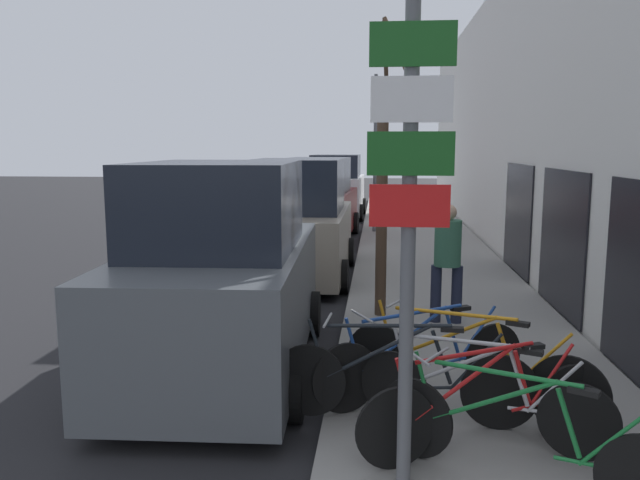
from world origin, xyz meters
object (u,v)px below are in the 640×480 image
at_px(street_tree, 384,184).
at_px(traffic_light, 375,132).
at_px(bicycle_2, 480,396).
at_px(parked_car_3, 336,189).
at_px(signpost, 409,222).
at_px(pedestrian_near, 447,255).
at_px(bicycle_3, 402,380).
at_px(bicycle_1, 487,408).
at_px(bicycle_4, 466,369).
at_px(parked_car_0, 223,279).
at_px(bicycle_0, 519,439).
at_px(parked_car_2, 318,203).
at_px(parked_car_1, 299,225).
at_px(bicycle_5, 423,361).

xyz_separation_m(street_tree, traffic_light, (-0.20, 9.11, 0.94)).
relative_size(bicycle_2, parked_car_3, 0.49).
bearing_deg(bicycle_2, signpost, 164.09).
bearing_deg(pedestrian_near, parked_car_3, 106.41).
height_order(bicycle_2, bicycle_3, bicycle_3).
distance_m(bicycle_2, parked_car_3, 18.12).
relative_size(bicycle_1, bicycle_4, 0.92).
height_order(bicycle_2, parked_car_0, parked_car_0).
height_order(bicycle_2, traffic_light, traffic_light).
xyz_separation_m(bicycle_0, parked_car_2, (-2.73, 13.01, 0.50)).
distance_m(parked_car_0, parked_car_1, 5.29).
xyz_separation_m(signpost, pedestrian_near, (0.76, 4.39, -0.99)).
distance_m(bicycle_4, street_tree, 3.78).
xyz_separation_m(bicycle_4, bicycle_5, (-0.38, 0.24, -0.02)).
bearing_deg(bicycle_4, parked_car_1, 46.67).
height_order(bicycle_0, parked_car_1, parked_car_1).
bearing_deg(parked_car_0, bicycle_4, -27.61).
bearing_deg(parked_car_3, bicycle_4, -81.11).
height_order(bicycle_1, bicycle_2, bicycle_1).
relative_size(signpost, street_tree, 0.81).
relative_size(parked_car_0, parked_car_1, 1.05).
relative_size(parked_car_0, parked_car_2, 1.01).
bearing_deg(bicycle_5, traffic_light, -24.68).
height_order(signpost, pedestrian_near, signpost).
distance_m(bicycle_0, pedestrian_near, 4.43).
bearing_deg(parked_car_2, bicycle_0, -75.09).
xyz_separation_m(parked_car_0, traffic_light, (1.66, 11.23, 1.93)).
relative_size(bicycle_4, traffic_light, 0.51).
bearing_deg(bicycle_5, bicycle_1, 175.22).
distance_m(pedestrian_near, traffic_light, 9.70).
bearing_deg(bicycle_1, street_tree, -12.05).
height_order(bicycle_3, traffic_light, traffic_light).
bearing_deg(signpost, street_tree, 91.74).
xyz_separation_m(bicycle_0, parked_car_0, (-2.83, 2.60, 0.57)).
distance_m(bicycle_2, street_tree, 4.29).
height_order(bicycle_2, parked_car_1, parked_car_1).
bearing_deg(signpost, bicycle_2, 50.38).
distance_m(bicycle_3, parked_car_3, 17.81).
relative_size(parked_car_1, traffic_light, 0.96).
bearing_deg(signpost, bicycle_0, 0.10).
height_order(street_tree, traffic_light, traffic_light).
height_order(bicycle_3, street_tree, street_tree).
relative_size(bicycle_3, bicycle_5, 1.14).
bearing_deg(bicycle_0, parked_car_0, 77.71).
relative_size(bicycle_0, bicycle_5, 0.96).
bearing_deg(traffic_light, bicycle_5, -87.25).
xyz_separation_m(bicycle_1, bicycle_2, (-0.01, 0.27, -0.01)).
distance_m(bicycle_4, pedestrian_near, 3.09).
xyz_separation_m(bicycle_3, bicycle_5, (0.22, 0.54, -0.00)).
bearing_deg(signpost, parked_car_3, 95.50).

